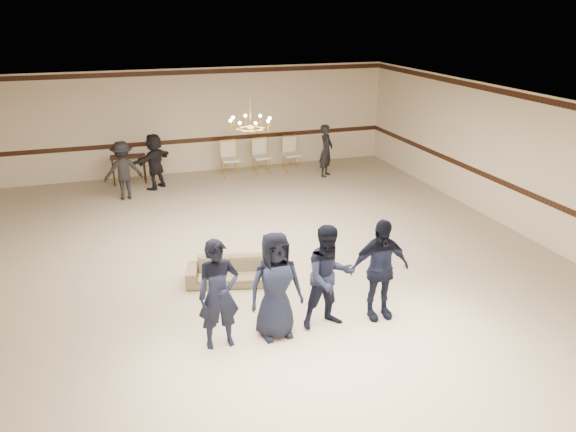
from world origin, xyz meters
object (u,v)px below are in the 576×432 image
Objects in this scene: adult_left at (123,171)px; chandelier at (250,113)px; boy_c at (329,277)px; banquet_chair_right at (291,154)px; boy_b at (276,285)px; boy_d at (380,269)px; banquet_chair_left at (230,159)px; adult_right at (326,151)px; adult_mid at (155,161)px; banquet_chair_mid at (261,157)px; settee at (231,271)px; console_table at (129,169)px; boy_a at (219,294)px.

chandelier is at bearing 117.97° from adult_left.
boy_c is 9.22m from banquet_chair_right.
boy_b is 1.00× the size of boy_d.
boy_b is 1.67× the size of banquet_chair_left.
boy_c is at bearing -92.77° from banquet_chair_left.
banquet_chair_right is at bearing 62.82° from chandelier.
adult_right is at bearing 76.36° from boy_d.
boy_c is 1.10× the size of adult_right.
banquet_chair_right is (2.00, 0.00, 0.00)m from banquet_chair_left.
adult_mid reaches higher than banquet_chair_mid.
boy_d is 1.10× the size of adult_mid.
banquet_chair_mid is 1.00m from banquet_chair_right.
adult_right is at bearing -18.70° from banquet_chair_left.
settee is at bearing -103.04° from banquet_chair_left.
chandelier is 0.53× the size of boy_d.
banquet_chair_mid is 4.01m from console_table.
adult_right is (4.36, 6.01, 0.56)m from settee.
adult_right is at bearing 66.01° from boy_c.
boy_b is 1.80m from boy_d.
adult_right is (4.08, 7.98, -0.08)m from boy_b.
adult_right reaches higher than banquet_chair_mid.
banquet_chair_left is (1.56, 6.94, 0.29)m from settee.
console_table is at bearing 173.51° from banquet_chair_right.
adult_left reaches higher than banquet_chair_left.
adult_right is 5.93m from console_table.
settee is at bearing -76.25° from console_table.
boy_b is 1.10× the size of adult_right.
adult_left is at bearing -170.89° from banquet_chair_right.
banquet_chair_left is (-0.53, 8.90, -0.35)m from boy_d.
boy_c is 0.90m from boy_d.
banquet_chair_right is at bearing -0.37° from banquet_chair_left.
banquet_chair_left is 1.06× the size of console_table.
boy_c is at bearing -85.80° from chandelier.
boy_d is 1.67× the size of banquet_chair_left.
boy_a is 1.00× the size of boy_d.
console_table is (-3.53, 9.10, -0.46)m from boy_d.
boy_a is 2.70m from boy_d.
boy_a is 9.17m from banquet_chair_left.
adult_left is (-1.92, 7.68, -0.08)m from boy_b.
banquet_chair_right is (5.19, 1.23, -0.27)m from adult_left.
boy_a reaches higher than console_table.
console_table is at bearing 113.48° from boy_d.
chandelier reaches higher than banquet_chair_right.
console_table is (-5.00, 0.20, -0.11)m from banquet_chair_right.
boy_a is 9.40m from adult_right.
adult_left is 5.34m from banquet_chair_right.
adult_right is (2.28, 7.98, -0.08)m from boy_d.
boy_a is 1.06× the size of settee.
boy_a is at bearing -92.79° from settee.
boy_c reaches higher than adult_right.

